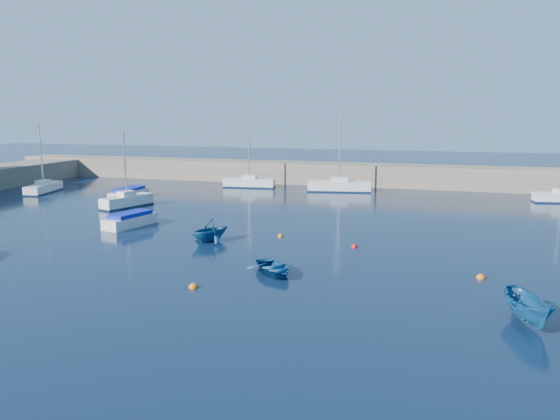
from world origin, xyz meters
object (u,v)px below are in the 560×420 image
(motorboat_2, at_px, (129,193))
(sailboat_5, at_px, (249,182))
(sailboat_6, at_px, (339,186))
(dinghy_right, at_px, (528,309))
(sailboat_4, at_px, (44,188))
(dinghy_left, at_px, (210,230))
(dinghy_center, at_px, (274,268))
(sailboat_3, at_px, (127,201))
(motorboat_1, at_px, (130,220))

(motorboat_2, bearing_deg, sailboat_5, 47.78)
(sailboat_6, bearing_deg, dinghy_right, -167.86)
(sailboat_4, bearing_deg, dinghy_right, -41.78)
(sailboat_4, xyz_separation_m, dinghy_right, (46.68, -26.51, 0.12))
(dinghy_left, bearing_deg, dinghy_center, -13.80)
(sailboat_6, bearing_deg, dinghy_center, 174.14)
(motorboat_2, height_order, dinghy_right, dinghy_right)
(sailboat_5, xyz_separation_m, motorboat_2, (-9.46, -11.29, -0.08))
(sailboat_3, xyz_separation_m, dinghy_left, (13.26, -10.69, 0.21))
(sailboat_6, distance_m, motorboat_1, 26.85)
(sailboat_3, relative_size, motorboat_1, 1.48)
(sailboat_5, bearing_deg, sailboat_3, 152.10)
(motorboat_1, bearing_deg, motorboat_2, 135.11)
(dinghy_center, distance_m, dinghy_left, 9.06)
(sailboat_5, xyz_separation_m, motorboat_1, (-1.40, -24.10, -0.07))
(sailboat_4, distance_m, sailboat_6, 33.39)
(sailboat_6, relative_size, dinghy_right, 2.69)
(sailboat_5, xyz_separation_m, dinghy_left, (6.73, -27.07, 0.23))
(sailboat_3, height_order, sailboat_5, sailboat_5)
(sailboat_3, xyz_separation_m, dinghy_right, (32.47, -20.80, 0.06))
(motorboat_1, distance_m, dinghy_left, 8.66)
(sailboat_4, bearing_deg, dinghy_center, -45.74)
(sailboat_6, height_order, dinghy_left, sailboat_6)
(sailboat_6, relative_size, motorboat_2, 1.72)
(sailboat_6, height_order, dinghy_center, sailboat_6)
(sailboat_5, distance_m, dinghy_center, 35.83)
(sailboat_5, bearing_deg, motorboat_2, 133.86)
(sailboat_3, xyz_separation_m, sailboat_4, (-14.21, 5.72, -0.06))
(sailboat_6, xyz_separation_m, dinghy_right, (14.95, -36.88, 0.02))
(sailboat_5, relative_size, motorboat_2, 1.49)
(sailboat_4, distance_m, sailboat_5, 23.32)
(sailboat_3, distance_m, motorboat_1, 9.27)
(motorboat_2, bearing_deg, motorboat_1, -60.06)
(dinghy_right, bearing_deg, sailboat_3, 130.39)
(sailboat_4, xyz_separation_m, motorboat_1, (19.34, -13.44, -0.02))
(sailboat_3, bearing_deg, dinghy_left, -20.99)
(sailboat_3, bearing_deg, sailboat_6, 60.44)
(sailboat_4, distance_m, dinghy_left, 32.01)
(sailboat_4, xyz_separation_m, dinghy_center, (34.08, -22.60, -0.20))
(sailboat_4, bearing_deg, sailboat_3, -34.10)
(sailboat_3, xyz_separation_m, motorboat_1, (5.13, -7.73, -0.08))
(dinghy_right, bearing_deg, sailboat_6, 95.09)
(sailboat_6, bearing_deg, motorboat_2, 108.34)
(dinghy_right, bearing_deg, dinghy_center, 145.79)
(sailboat_5, xyz_separation_m, sailboat_6, (10.99, -0.29, 0.05))
(sailboat_5, relative_size, motorboat_1, 1.66)
(sailboat_4, relative_size, dinghy_left, 2.49)
(sailboat_4, xyz_separation_m, sailboat_5, (20.74, 10.66, 0.05))
(sailboat_5, height_order, dinghy_center, sailboat_5)
(sailboat_5, bearing_deg, dinghy_right, -151.25)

